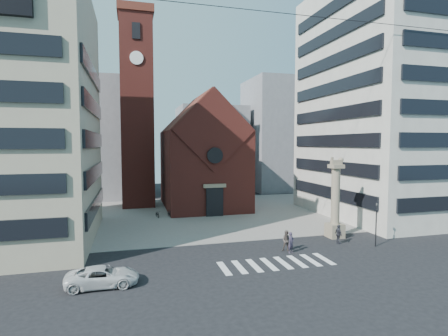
{
  "coord_description": "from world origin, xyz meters",
  "views": [
    {
      "loc": [
        -11.21,
        -29.7,
        10.11
      ],
      "look_at": [
        -1.04,
        8.0,
        7.38
      ],
      "focal_mm": 28.0,
      "sensor_mm": 36.0,
      "label": 1
    }
  ],
  "objects": [
    {
      "name": "ground",
      "position": [
        0.0,
        0.0,
        0.0
      ],
      "size": [
        120.0,
        120.0,
        0.0
      ],
      "primitive_type": "plane",
      "color": "black",
      "rests_on": "ground"
    },
    {
      "name": "piazza",
      "position": [
        0.0,
        19.0,
        0.03
      ],
      "size": [
        46.0,
        30.0,
        0.05
      ],
      "primitive_type": "cube",
      "color": "gray",
      "rests_on": "ground"
    },
    {
      "name": "zebra_crossing",
      "position": [
        0.55,
        -3.0,
        0.01
      ],
      "size": [
        10.2,
        3.2,
        0.01
      ],
      "primitive_type": null,
      "color": "white",
      "rests_on": "ground"
    },
    {
      "name": "church",
      "position": [
        0.0,
        25.04,
        7.98
      ],
      "size": [
        12.0,
        16.65,
        18.0
      ],
      "color": "maroon",
      "rests_on": "ground"
    },
    {
      "name": "campanile",
      "position": [
        -10.0,
        28.0,
        15.74
      ],
      "size": [
        5.5,
        5.5,
        31.2
      ],
      "color": "maroon",
      "rests_on": "ground"
    },
    {
      "name": "building_right",
      "position": [
        24.0,
        12.0,
        16.0
      ],
      "size": [
        18.0,
        22.0,
        32.0
      ],
      "primitive_type": "cube",
      "color": "beige",
      "rests_on": "ground"
    },
    {
      "name": "bg_block_left",
      "position": [
        -20.0,
        40.0,
        11.0
      ],
      "size": [
        16.0,
        14.0,
        22.0
      ],
      "primitive_type": "cube",
      "color": "gray",
      "rests_on": "ground"
    },
    {
      "name": "bg_block_mid",
      "position": [
        6.0,
        45.0,
        9.0
      ],
      "size": [
        14.0,
        12.0,
        18.0
      ],
      "primitive_type": "cube",
      "color": "gray",
      "rests_on": "ground"
    },
    {
      "name": "bg_block_right",
      "position": [
        22.0,
        42.0,
        12.0
      ],
      "size": [
        16.0,
        14.0,
        24.0
      ],
      "primitive_type": "cube",
      "color": "gray",
      "rests_on": "ground"
    },
    {
      "name": "lion_column",
      "position": [
        10.01,
        3.0,
        3.46
      ],
      "size": [
        1.63,
        1.6,
        8.68
      ],
      "color": "gray",
      "rests_on": "ground"
    },
    {
      "name": "traffic_light",
      "position": [
        12.0,
        -1.0,
        2.29
      ],
      "size": [
        0.13,
        0.16,
        4.3
      ],
      "color": "black",
      "rests_on": "ground"
    },
    {
      "name": "white_car",
      "position": [
        -13.24,
        -4.16,
        0.7
      ],
      "size": [
        5.06,
        2.38,
        1.4
      ],
      "primitive_type": "imported",
      "rotation": [
        0.0,
        0.0,
        1.56
      ],
      "color": "silver",
      "rests_on": "ground"
    },
    {
      "name": "pedestrian_0",
      "position": [
        3.04,
        -0.67,
        0.98
      ],
      "size": [
        0.85,
        0.76,
        1.96
      ],
      "primitive_type": "imported",
      "rotation": [
        0.0,
        0.0,
        0.51
      ],
      "color": "#382F42",
      "rests_on": "ground"
    },
    {
      "name": "pedestrian_1",
      "position": [
        2.9,
        -0.12,
        0.98
      ],
      "size": [
        1.18,
        1.08,
        1.97
      ],
      "primitive_type": "imported",
      "rotation": [
        0.0,
        0.0,
        -0.43
      ],
      "color": "#4F453F",
      "rests_on": "ground"
    },
    {
      "name": "pedestrian_2",
      "position": [
        9.0,
        0.76,
        0.98
      ],
      "size": [
        0.53,
        1.17,
        1.96
      ],
      "primitive_type": "imported",
      "rotation": [
        0.0,
        0.0,
        1.52
      ],
      "color": "#2A2B33",
      "rests_on": "ground"
    },
    {
      "name": "scooter_0",
      "position": [
        -7.74,
        18.08,
        0.49
      ],
      "size": [
        0.87,
        1.77,
        0.89
      ],
      "primitive_type": "imported",
      "rotation": [
        0.0,
        0.0,
        0.17
      ],
      "color": "black",
      "rests_on": "piazza"
    },
    {
      "name": "scooter_1",
      "position": [
        -6.09,
        18.08,
        0.54
      ],
      "size": [
        0.74,
        1.7,
        0.99
      ],
      "primitive_type": "imported",
      "rotation": [
        0.0,
        0.0,
        0.17
      ],
      "color": "black",
      "rests_on": "piazza"
    },
    {
      "name": "scooter_2",
      "position": [
        -4.43,
        18.08,
        0.49
      ],
      "size": [
        0.87,
        1.77,
        0.89
      ],
      "primitive_type": "imported",
      "rotation": [
        0.0,
        0.0,
        0.17
      ],
      "color": "black",
      "rests_on": "piazza"
    },
    {
      "name": "scooter_3",
      "position": [
        -2.78,
        18.08,
        0.54
      ],
      "size": [
        0.74,
        1.7,
        0.99
      ],
      "primitive_type": "imported",
      "rotation": [
        0.0,
        0.0,
        0.17
      ],
      "color": "black",
      "rests_on": "piazza"
    },
    {
      "name": "scooter_4",
      "position": [
        -1.12,
        18.08,
        0.49
      ],
      "size": [
        0.87,
        1.77,
        0.89
      ],
      "primitive_type": "imported",
      "rotation": [
        0.0,
        0.0,
        0.17
      ],
      "color": "black",
      "rests_on": "piazza"
    },
    {
      "name": "scooter_5",
      "position": [
        0.53,
        18.08,
        0.54
      ],
      "size": [
        0.74,
        1.7,
        0.99
      ],
      "primitive_type": "imported",
      "rotation": [
        0.0,
        0.0,
        0.17
      ],
      "color": "black",
      "rests_on": "piazza"
    },
    {
      "name": "scooter_6",
      "position": [
        2.19,
        18.08,
        0.49
      ],
      "size": [
        0.87,
        1.77,
        0.89
      ],
      "primitive_type": "imported",
      "rotation": [
        0.0,
        0.0,
        0.17
      ],
      "color": "black",
      "rests_on": "piazza"
    },
    {
      "name": "scooter_7",
      "position": [
        3.84,
        18.08,
        0.54
      ],
      "size": [
        0.74,
        1.7,
        0.99
      ],
      "primitive_type": "imported",
      "rotation": [
        0.0,
        0.0,
        0.17
      ],
      "color": "black",
      "rests_on": "piazza"
    }
  ]
}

